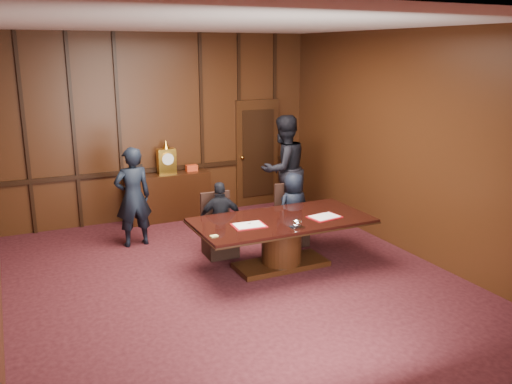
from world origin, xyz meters
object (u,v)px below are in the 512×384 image
(sideboard, at_px, (168,195))
(signatory_left, at_px, (221,220))
(signatory_right, at_px, (294,209))
(conference_table, at_px, (282,235))
(witness_left, at_px, (133,197))
(witness_right, at_px, (284,169))

(sideboard, height_order, signatory_left, sideboard)
(sideboard, relative_size, signatory_left, 1.32)
(signatory_left, distance_m, signatory_right, 1.30)
(signatory_left, bearing_deg, signatory_right, -166.28)
(signatory_right, bearing_deg, signatory_left, -7.07)
(conference_table, bearing_deg, signatory_left, 129.09)
(sideboard, relative_size, conference_table, 0.61)
(witness_left, bearing_deg, sideboard, -132.31)
(signatory_left, bearing_deg, witness_left, -30.84)
(witness_left, height_order, witness_right, witness_right)
(signatory_left, height_order, signatory_right, signatory_right)
(sideboard, bearing_deg, conference_table, -74.61)
(conference_table, bearing_deg, sideboard, 105.39)
(conference_table, height_order, signatory_left, signatory_left)
(sideboard, distance_m, witness_right, 2.27)
(signatory_right, relative_size, witness_left, 0.74)
(sideboard, xyz_separation_m, witness_right, (1.95, -1.05, 0.53))
(sideboard, relative_size, signatory_right, 1.30)
(conference_table, relative_size, signatory_left, 2.16)
(witness_right, bearing_deg, signatory_left, 22.42)
(conference_table, distance_m, witness_left, 2.61)
(sideboard, relative_size, witness_left, 0.96)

